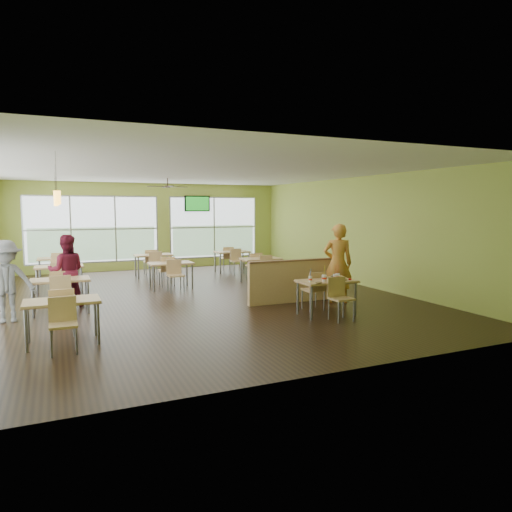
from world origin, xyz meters
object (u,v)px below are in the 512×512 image
half_wall_divider (294,281)px  main_table (327,286)px  food_basket (337,277)px  man_plaid (338,263)px

half_wall_divider → main_table: bearing=-90.0°
half_wall_divider → food_basket: bearing=-76.3°
half_wall_divider → man_plaid: (0.93, -0.48, 0.43)m
main_table → man_plaid: (0.93, 0.97, 0.32)m
half_wall_divider → man_plaid: bearing=-27.1°
main_table → man_plaid: size_ratio=0.80×
food_basket → half_wall_divider: bearing=103.7°
main_table → man_plaid: man_plaid is taller
half_wall_divider → man_plaid: 1.13m
main_table → food_basket: (0.32, 0.12, 0.15)m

